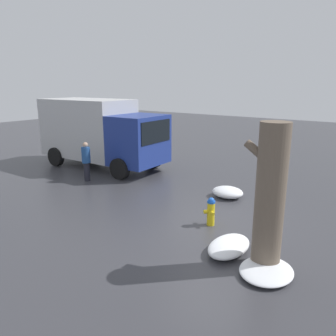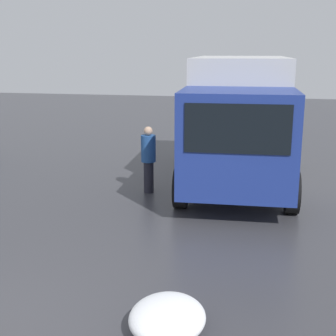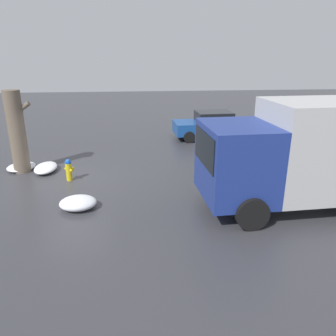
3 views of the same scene
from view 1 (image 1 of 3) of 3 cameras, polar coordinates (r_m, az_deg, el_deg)
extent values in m
plane|color=#38383D|center=(9.51, 7.41, -9.79)|extent=(60.00, 60.00, 0.00)
cylinder|color=yellow|center=(9.38, 7.47, -7.94)|extent=(0.22, 0.22, 0.66)
cylinder|color=blue|center=(9.25, 7.55, -5.87)|extent=(0.23, 0.23, 0.06)
sphere|color=blue|center=(9.24, 7.55, -5.69)|extent=(0.18, 0.18, 0.18)
cylinder|color=yellow|center=(9.31, 6.55, -7.57)|extent=(0.15, 0.15, 0.11)
cylinder|color=yellow|center=(9.21, 7.78, -7.85)|extent=(0.13, 0.13, 0.09)
cylinder|color=yellow|center=(9.49, 7.20, -7.15)|extent=(0.13, 0.13, 0.09)
cylinder|color=#6B5B4C|center=(7.18, 17.35, -4.94)|extent=(0.62, 0.62, 3.17)
cylinder|color=#6B5B4C|center=(7.04, 15.74, 2.30)|extent=(0.71, 0.17, 0.57)
cube|color=navy|center=(14.38, -5.13, 4.91)|extent=(1.97, 2.44, 2.13)
cube|color=black|center=(13.74, -2.09, 6.31)|extent=(0.12, 1.98, 0.94)
cube|color=#BCBCBC|center=(16.49, -13.71, 6.83)|extent=(4.51, 2.55, 2.73)
cylinder|color=black|center=(15.56, -2.56, 1.68)|extent=(0.91, 0.32, 0.90)
cylinder|color=black|center=(13.79, -8.43, -0.13)|extent=(0.91, 0.32, 0.90)
cylinder|color=black|center=(18.29, -13.07, 3.25)|extent=(0.91, 0.32, 0.90)
cylinder|color=black|center=(16.81, -18.94, 1.87)|extent=(0.91, 0.32, 0.90)
cylinder|color=#23232D|center=(13.86, -13.93, -0.62)|extent=(0.24, 0.24, 0.77)
cylinder|color=#234C8C|center=(13.70, -14.11, 2.21)|extent=(0.35, 0.35, 0.64)
sphere|color=tan|center=(13.62, -14.22, 3.95)|extent=(0.21, 0.21, 0.21)
ellipsoid|color=white|center=(8.12, 10.56, -13.23)|extent=(0.84, 1.40, 0.29)
ellipsoid|color=white|center=(11.74, 10.33, -4.16)|extent=(1.10, 0.95, 0.37)
ellipsoid|color=white|center=(7.48, 16.74, -16.76)|extent=(1.09, 1.27, 0.18)
camera|label=2|loc=(11.08, 37.90, 8.83)|focal=50.00mm
camera|label=3|loc=(20.30, 18.24, 15.26)|focal=35.00mm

